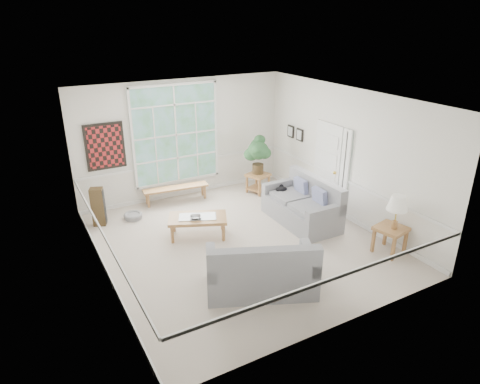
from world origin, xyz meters
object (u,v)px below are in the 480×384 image
coffee_table (198,226)px  end_table (258,183)px  loveseat_right (302,201)px  loveseat_front (261,264)px  side_table (389,240)px

coffee_table → end_table: 2.81m
loveseat_right → end_table: size_ratio=3.63×
loveseat_right → end_table: bearing=89.4°
coffee_table → loveseat_front: bearing=-61.3°
loveseat_front → side_table: size_ratio=3.30×
loveseat_front → coffee_table: (-0.18, 2.28, -0.27)m
coffee_table → end_table: (2.39, 1.47, 0.03)m
side_table → loveseat_right: bearing=110.3°
end_table → side_table: (0.67, -3.95, 0.02)m
loveseat_right → loveseat_front: 2.79m
coffee_table → side_table: size_ratio=2.17×
loveseat_right → loveseat_front: size_ratio=1.02×
loveseat_right → coffee_table: size_ratio=1.55×
coffee_table → side_table: (3.07, -2.47, 0.05)m
end_table → side_table: side_table is taller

